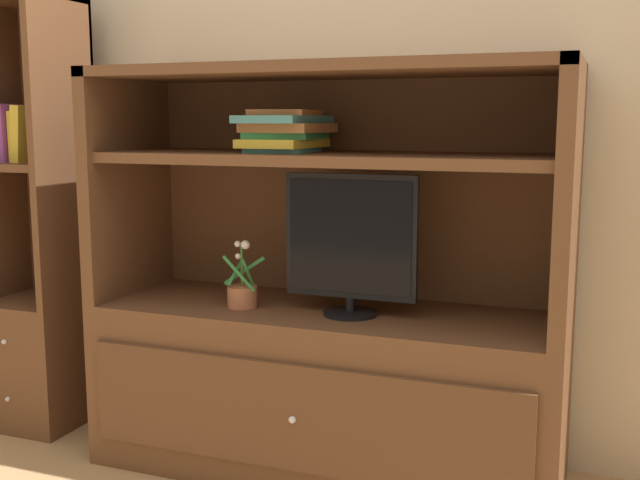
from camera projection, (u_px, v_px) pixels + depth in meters
painted_rear_wall at (358, 77)px, 2.89m from camera, size 6.00×0.10×2.80m
media_console at (326, 345)px, 2.72m from camera, size 1.63×0.58×1.42m
tv_monitor at (350, 243)px, 2.57m from camera, size 0.46×0.18×0.48m
potted_plant at (242, 293)px, 2.72m from camera, size 0.15×0.11×0.24m
magazine_stack at (285, 131)px, 2.65m from camera, size 0.29×0.35×0.14m
bookshelf_tall at (37, 281)px, 3.16m from camera, size 0.39×0.38×1.72m
upright_book_row at (18, 135)px, 3.07m from camera, size 0.18×0.18×0.23m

